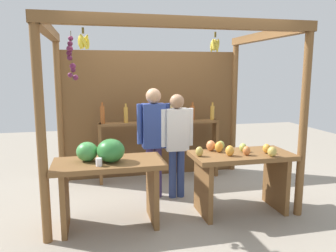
# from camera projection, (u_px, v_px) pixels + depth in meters

# --- Properties ---
(ground_plane) EXTENTS (12.00, 12.00, 0.00)m
(ground_plane) POSITION_uv_depth(u_px,v_px,m) (165.00, 195.00, 4.89)
(ground_plane) COLOR gray
(ground_plane) RESTS_ON ground
(market_stall) EXTENTS (3.19, 2.16, 2.41)m
(market_stall) POSITION_uv_depth(u_px,v_px,m) (158.00, 99.00, 5.12)
(market_stall) COLOR brown
(market_stall) RESTS_ON ground
(fruit_counter_left) EXTENTS (1.29, 0.64, 1.06)m
(fruit_counter_left) POSITION_uv_depth(u_px,v_px,m) (107.00, 172.00, 3.85)
(fruit_counter_left) COLOR brown
(fruit_counter_left) RESTS_ON ground
(fruit_counter_right) EXTENTS (1.29, 0.64, 0.93)m
(fruit_counter_right) POSITION_uv_depth(u_px,v_px,m) (240.00, 168.00, 4.24)
(fruit_counter_right) COLOR brown
(fruit_counter_right) RESTS_ON ground
(bottle_shelf_unit) EXTENTS (2.04, 0.22, 1.34)m
(bottle_shelf_unit) POSITION_uv_depth(u_px,v_px,m) (160.00, 133.00, 5.52)
(bottle_shelf_unit) COLOR brown
(bottle_shelf_unit) RESTS_ON ground
(vendor_man) EXTENTS (0.48, 0.22, 1.60)m
(vendor_man) POSITION_uv_depth(u_px,v_px,m) (154.00, 133.00, 4.69)
(vendor_man) COLOR #403062
(vendor_man) RESTS_ON ground
(vendor_woman) EXTENTS (0.48, 0.20, 1.51)m
(vendor_woman) POSITION_uv_depth(u_px,v_px,m) (177.00, 137.00, 4.70)
(vendor_woman) COLOR navy
(vendor_woman) RESTS_ON ground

